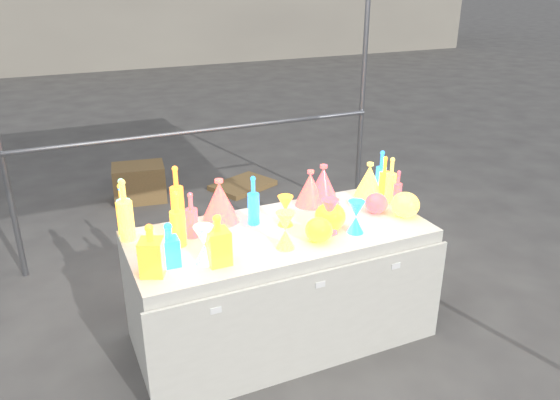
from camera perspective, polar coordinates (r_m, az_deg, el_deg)
name	(u,v)px	position (r m, az deg, el deg)	size (l,w,h in m)	color
ground	(280,334)	(3.67, 0.00, -13.81)	(80.00, 80.00, 0.00)	#65625D
display_table	(281,285)	(3.45, 0.06, -8.90)	(1.84, 0.83, 0.75)	silver
cardboard_box_closed	(139,183)	(5.78, -14.48, 1.76)	(0.51, 0.37, 0.37)	olive
cardboard_box_flat	(243,185)	(5.99, -3.92, 1.55)	(0.64, 0.45, 0.05)	olive
bottle_0	(123,209)	(3.31, -16.09, -0.87)	(0.08, 0.08, 0.32)	red
bottle_1	(123,210)	(3.32, -16.08, -1.01)	(0.07, 0.07, 0.30)	#198D34
bottle_2	(177,195)	(3.35, -10.73, 0.49)	(0.08, 0.08, 0.38)	yellow
bottle_3	(191,215)	(3.19, -9.24, -1.54)	(0.07, 0.07, 0.28)	#231DA9
bottle_4	(125,210)	(3.22, -15.88, -1.00)	(0.09, 0.09, 0.37)	#137672
bottle_5	(124,208)	(3.25, -15.98, -0.84)	(0.08, 0.08, 0.37)	#D82B70
bottle_6	(177,219)	(3.09, -10.68, -1.92)	(0.09, 0.09, 0.33)	red
bottle_7	(253,200)	(3.31, -2.80, -0.02)	(0.07, 0.07, 0.31)	#198D34
decanter_0	(218,239)	(2.88, -6.51, -4.11)	(0.12, 0.12, 0.28)	red
decanter_1	(151,250)	(2.84, -13.31, -5.06)	(0.12, 0.12, 0.28)	yellow
decanter_2	(169,244)	(2.91, -11.48, -4.55)	(0.10, 0.10, 0.25)	#198D34
hourglass_0	(210,244)	(2.94, -7.28, -4.56)	(0.10, 0.10, 0.19)	yellow
hourglass_1	(329,216)	(3.22, 5.19, -1.71)	(0.11, 0.11, 0.21)	#231DA9
hourglass_2	(285,230)	(3.04, 0.55, -3.19)	(0.11, 0.11, 0.22)	#137672
hourglass_3	(204,245)	(2.91, -7.92, -4.65)	(0.11, 0.11, 0.21)	#D82B70
hourglass_4	(285,211)	(3.31, 0.57, -1.13)	(0.10, 0.10, 0.19)	red
hourglass_5	(356,217)	(3.25, 7.94, -1.77)	(0.10, 0.10, 0.20)	#198D34
globe_0	(319,231)	(3.14, 4.08, -3.27)	(0.16, 0.16, 0.13)	red
globe_1	(405,206)	(3.53, 12.95, -0.63)	(0.18, 0.18, 0.14)	#137672
globe_2	(330,218)	(3.28, 5.25, -1.88)	(0.19, 0.19, 0.15)	yellow
globe_3	(376,204)	(3.55, 10.02, -0.43)	(0.15, 0.15, 0.12)	#231DA9
lampshade_0	(220,200)	(3.37, -6.32, -0.05)	(0.24, 0.24, 0.28)	gold
lampshade_1	(310,188)	(3.60, 3.19, 1.29)	(0.20, 0.20, 0.24)	gold
lampshade_2	(323,184)	(3.64, 4.53, 1.69)	(0.23, 0.23, 0.27)	#231DA9
lampshade_3	(369,180)	(3.78, 9.31, 2.10)	(0.21, 0.21, 0.25)	#137672
bottle_8	(381,173)	(3.79, 10.51, 2.74)	(0.07, 0.07, 0.33)	#198D34
bottle_9	(384,177)	(3.77, 10.83, 2.35)	(0.07, 0.07, 0.30)	yellow
bottle_10	(398,188)	(3.66, 12.20, 1.19)	(0.06, 0.06, 0.25)	#231DA9
bottle_11	(391,180)	(3.70, 11.52, 2.07)	(0.07, 0.07, 0.32)	#137672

